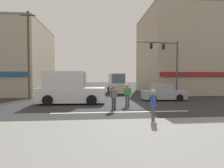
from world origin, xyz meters
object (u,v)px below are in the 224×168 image
at_px(traffic_light_mast, 169,60).
at_px(utility_pole_near_left, 29,54).
at_px(box_truck_parked_curbside, 117,84).
at_px(box_truck_crossing_leftbound, 69,89).
at_px(pedestrian_mid_crossing, 127,94).
at_px(sedan_waiting_far, 163,93).
at_px(pedestrian_far_side, 114,96).
at_px(pedestrian_foreground_with_bag, 153,104).

bearing_deg(traffic_light_mast, utility_pole_near_left, -178.36).
relative_size(box_truck_parked_curbside, box_truck_crossing_leftbound, 1.00).
bearing_deg(box_truck_crossing_leftbound, pedestrian_mid_crossing, -20.62).
bearing_deg(utility_pole_near_left, sedan_waiting_far, -6.61).
bearing_deg(pedestrian_far_side, box_truck_crossing_leftbound, 136.69).
bearing_deg(sedan_waiting_far, pedestrian_mid_crossing, -142.29).
xyz_separation_m(box_truck_crossing_leftbound, pedestrian_mid_crossing, (4.70, -1.77, -0.30)).
distance_m(box_truck_crossing_leftbound, pedestrian_far_side, 4.80).
distance_m(traffic_light_mast, box_truck_parked_curbside, 8.26).
xyz_separation_m(box_truck_parked_curbside, pedestrian_far_side, (-1.69, -12.48, -0.30)).
xyz_separation_m(box_truck_crossing_leftbound, pedestrian_foreground_with_bag, (5.05, -6.90, -0.30)).
height_order(traffic_light_mast, pedestrian_far_side, traffic_light_mast).
distance_m(utility_pole_near_left, pedestrian_foreground_with_bag, 14.09).
bearing_deg(pedestrian_foreground_with_bag, box_truck_crossing_leftbound, 126.18).
height_order(box_truck_parked_curbside, pedestrian_foreground_with_bag, box_truck_parked_curbside).
bearing_deg(box_truck_parked_curbside, pedestrian_far_side, -97.69).
distance_m(utility_pole_near_left, pedestrian_far_side, 10.65).
distance_m(box_truck_parked_curbside, pedestrian_foreground_with_bag, 16.10).
height_order(box_truck_crossing_leftbound, pedestrian_far_side, box_truck_crossing_leftbound).
relative_size(traffic_light_mast, pedestrian_mid_crossing, 3.71).
xyz_separation_m(utility_pole_near_left, sedan_waiting_far, (13.21, -1.53, -3.81)).
bearing_deg(pedestrian_far_side, box_truck_parked_curbside, 82.31).
distance_m(box_truck_parked_curbside, pedestrian_far_side, 12.60).
distance_m(traffic_light_mast, box_truck_crossing_leftbound, 11.15).
height_order(sedan_waiting_far, pedestrian_foreground_with_bag, pedestrian_foreground_with_bag).
distance_m(pedestrian_foreground_with_bag, pedestrian_far_side, 3.94).
bearing_deg(box_truck_crossing_leftbound, pedestrian_far_side, -43.31).
bearing_deg(box_truck_parked_curbside, sedan_waiting_far, -64.89).
bearing_deg(box_truck_crossing_leftbound, utility_pole_near_left, 146.16).
distance_m(traffic_light_mast, sedan_waiting_far, 4.22).
bearing_deg(utility_pole_near_left, pedestrian_far_side, -38.34).
bearing_deg(utility_pole_near_left, pedestrian_foreground_with_bag, -46.21).
relative_size(box_truck_parked_curbside, sedan_waiting_far, 1.37).
relative_size(utility_pole_near_left, sedan_waiting_far, 2.10).
xyz_separation_m(traffic_light_mast, pedestrian_foreground_with_bag, (-5.18, -10.26, -3.22)).
xyz_separation_m(traffic_light_mast, sedan_waiting_far, (-1.41, -1.95, -3.46)).
distance_m(pedestrian_mid_crossing, pedestrian_far_side, 1.94).
bearing_deg(pedestrian_far_side, traffic_light_mast, 44.57).
relative_size(utility_pole_near_left, pedestrian_foreground_with_bag, 5.23).
xyz_separation_m(box_truck_parked_curbside, pedestrian_mid_crossing, (-0.46, -10.97, -0.30)).
relative_size(traffic_light_mast, pedestrian_far_side, 3.71).
distance_m(box_truck_parked_curbside, box_truck_crossing_leftbound, 10.55).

